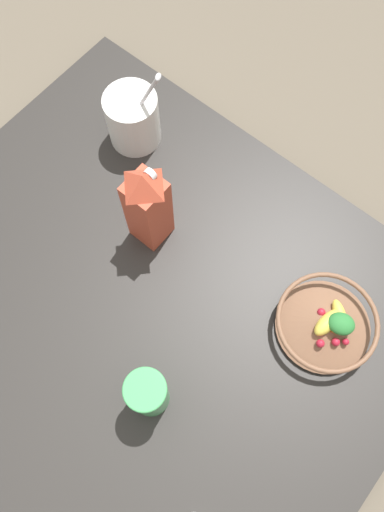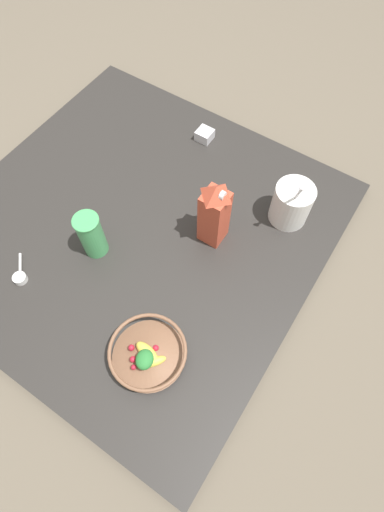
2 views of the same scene
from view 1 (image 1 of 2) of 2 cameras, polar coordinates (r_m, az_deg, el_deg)
ground_plane at (r=1.08m, az=-8.18°, el=-9.21°), size 6.00×6.00×0.00m
countertop at (r=1.06m, az=-8.29°, el=-9.04°), size 1.11×1.11×0.03m
fruit_bowl at (r=1.04m, az=15.12°, el=-7.44°), size 0.20×0.20×0.07m
milk_carton at (r=1.00m, az=-5.09°, el=5.69°), size 0.07×0.07×0.24m
yogurt_tub at (r=1.17m, az=-6.80°, el=15.50°), size 0.14×0.12×0.24m
drinking_cup at (r=0.94m, az=-5.03°, el=-15.40°), size 0.08×0.08×0.16m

